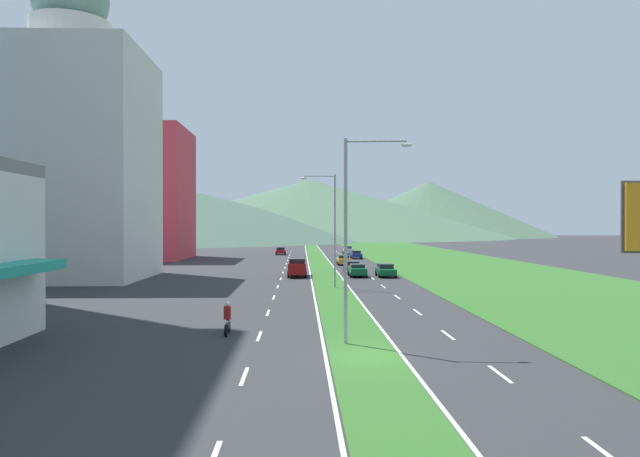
# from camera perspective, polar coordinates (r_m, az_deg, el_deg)

# --- Properties ---
(ground_plane) EXTENTS (600.00, 600.00, 0.00)m
(ground_plane) POSITION_cam_1_polar(r_m,az_deg,el_deg) (27.43, 4.29, -12.24)
(ground_plane) COLOR #2D2D30
(grass_median) EXTENTS (3.20, 240.00, 0.06)m
(grass_median) POSITION_cam_1_polar(r_m,az_deg,el_deg) (86.87, 0.06, -3.56)
(grass_median) COLOR #2D6023
(grass_median) RESTS_ON ground_plane
(grass_verge_right) EXTENTS (24.00, 240.00, 0.06)m
(grass_verge_right) POSITION_cam_1_polar(r_m,az_deg,el_deg) (89.93, 13.32, -3.44)
(grass_verge_right) COLOR #2D6023
(grass_verge_right) RESTS_ON ground_plane
(lane_dash_left_2) EXTENTS (0.16, 2.80, 0.01)m
(lane_dash_left_2) POSITION_cam_1_polar(r_m,az_deg,el_deg) (24.35, -7.27, -13.85)
(lane_dash_left_2) COLOR silver
(lane_dash_left_2) RESTS_ON ground_plane
(lane_dash_left_3) EXTENTS (0.16, 2.80, 0.01)m
(lane_dash_left_3) POSITION_cam_1_polar(r_m,az_deg,el_deg) (32.58, -5.84, -10.21)
(lane_dash_left_3) COLOR silver
(lane_dash_left_3) RESTS_ON ground_plane
(lane_dash_left_4) EXTENTS (0.16, 2.80, 0.01)m
(lane_dash_left_4) POSITION_cam_1_polar(r_m,az_deg,el_deg) (40.89, -5.00, -8.04)
(lane_dash_left_4) COLOR silver
(lane_dash_left_4) RESTS_ON ground_plane
(lane_dash_left_5) EXTENTS (0.16, 2.80, 0.01)m
(lane_dash_left_5) POSITION_cam_1_polar(r_m,az_deg,el_deg) (49.25, -4.46, -6.60)
(lane_dash_left_5) COLOR silver
(lane_dash_left_5) RESTS_ON ground_plane
(lane_dash_left_6) EXTENTS (0.16, 2.80, 0.01)m
(lane_dash_left_6) POSITION_cam_1_polar(r_m,az_deg,el_deg) (57.63, -4.07, -5.59)
(lane_dash_left_6) COLOR silver
(lane_dash_left_6) RESTS_ON ground_plane
(lane_dash_left_7) EXTENTS (0.16, 2.80, 0.01)m
(lane_dash_left_7) POSITION_cam_1_polar(r_m,az_deg,el_deg) (66.03, -3.78, -4.83)
(lane_dash_left_7) COLOR silver
(lane_dash_left_7) RESTS_ON ground_plane
(lane_dash_left_8) EXTENTS (0.16, 2.80, 0.01)m
(lane_dash_left_8) POSITION_cam_1_polar(r_m,az_deg,el_deg) (74.44, -3.56, -4.24)
(lane_dash_left_8) COLOR silver
(lane_dash_left_8) RESTS_ON ground_plane
(lane_dash_left_9) EXTENTS (0.16, 2.80, 0.01)m
(lane_dash_left_9) POSITION_cam_1_polar(r_m,az_deg,el_deg) (82.86, -3.39, -3.77)
(lane_dash_left_9) COLOR silver
(lane_dash_left_9) RESTS_ON ground_plane
(lane_dash_left_10) EXTENTS (0.16, 2.80, 0.01)m
(lane_dash_left_10) POSITION_cam_1_polar(r_m,az_deg,el_deg) (91.28, -3.24, -3.39)
(lane_dash_left_10) COLOR silver
(lane_dash_left_10) RESTS_ON ground_plane
(lane_dash_left_11) EXTENTS (0.16, 2.80, 0.01)m
(lane_dash_left_11) POSITION_cam_1_polar(r_m,az_deg,el_deg) (99.70, -3.12, -3.07)
(lane_dash_left_11) COLOR silver
(lane_dash_left_11) RESTS_ON ground_plane
(lane_dash_left_12) EXTENTS (0.16, 2.80, 0.01)m
(lane_dash_left_12) POSITION_cam_1_polar(r_m,az_deg,el_deg) (108.13, -3.02, -2.80)
(lane_dash_left_12) COLOR silver
(lane_dash_left_12) RESTS_ON ground_plane
(lane_dash_left_13) EXTENTS (0.16, 2.80, 0.01)m
(lane_dash_left_13) POSITION_cam_1_polar(r_m,az_deg,el_deg) (116.56, -2.94, -2.57)
(lane_dash_left_13) COLOR silver
(lane_dash_left_13) RESTS_ON ground_plane
(lane_dash_left_14) EXTENTS (0.16, 2.80, 0.01)m
(lane_dash_left_14) POSITION_cam_1_polar(r_m,az_deg,el_deg) (124.99, -2.86, -2.37)
(lane_dash_left_14) COLOR silver
(lane_dash_left_14) RESTS_ON ground_plane
(lane_dash_left_15) EXTENTS (0.16, 2.80, 0.01)m
(lane_dash_left_15) POSITION_cam_1_polar(r_m,az_deg,el_deg) (133.43, -2.80, -2.20)
(lane_dash_left_15) COLOR silver
(lane_dash_left_15) RESTS_ON ground_plane
(lane_dash_right_1) EXTENTS (0.16, 2.80, 0.01)m
(lane_dash_right_1) POSITION_cam_1_polar(r_m,az_deg,el_deg) (18.05, 25.97, -19.01)
(lane_dash_right_1) COLOR silver
(lane_dash_right_1) RESTS_ON ground_plane
(lane_dash_right_2) EXTENTS (0.16, 2.80, 0.01)m
(lane_dash_right_2) POSITION_cam_1_polar(r_m,az_deg,el_deg) (25.52, 16.85, -13.19)
(lane_dash_right_2) COLOR silver
(lane_dash_right_2) RESTS_ON ground_plane
(lane_dash_right_3) EXTENTS (0.16, 2.80, 0.01)m
(lane_dash_right_3) POSITION_cam_1_polar(r_m,az_deg,el_deg) (33.46, 12.14, -9.93)
(lane_dash_right_3) COLOR silver
(lane_dash_right_3) RESTS_ON ground_plane
(lane_dash_right_4) EXTENTS (0.16, 2.80, 0.01)m
(lane_dash_right_4) POSITION_cam_1_polar(r_m,az_deg,el_deg) (41.60, 9.31, -7.90)
(lane_dash_right_4) COLOR silver
(lane_dash_right_4) RESTS_ON ground_plane
(lane_dash_right_5) EXTENTS (0.16, 2.80, 0.01)m
(lane_dash_right_5) POSITION_cam_1_polar(r_m,az_deg,el_deg) (49.84, 7.42, -6.52)
(lane_dash_right_5) COLOR silver
(lane_dash_right_5) RESTS_ON ground_plane
(lane_dash_right_6) EXTENTS (0.16, 2.80, 0.01)m
(lane_dash_right_6) POSITION_cam_1_polar(r_m,az_deg,el_deg) (58.14, 6.07, -5.54)
(lane_dash_right_6) COLOR silver
(lane_dash_right_6) RESTS_ON ground_plane
(lane_dash_right_7) EXTENTS (0.16, 2.80, 0.01)m
(lane_dash_right_7) POSITION_cam_1_polar(r_m,az_deg,el_deg) (66.47, 5.07, -4.79)
(lane_dash_right_7) COLOR silver
(lane_dash_right_7) RESTS_ON ground_plane
(lane_dash_right_8) EXTENTS (0.16, 2.80, 0.01)m
(lane_dash_right_8) POSITION_cam_1_polar(r_m,az_deg,el_deg) (74.83, 4.29, -4.21)
(lane_dash_right_8) COLOR silver
(lane_dash_right_8) RESTS_ON ground_plane
(lane_dash_right_9) EXTENTS (0.16, 2.80, 0.01)m
(lane_dash_right_9) POSITION_cam_1_polar(r_m,az_deg,el_deg) (83.21, 3.67, -3.75)
(lane_dash_right_9) COLOR silver
(lane_dash_right_9) RESTS_ON ground_plane
(lane_dash_right_10) EXTENTS (0.16, 2.80, 0.01)m
(lane_dash_right_10) POSITION_cam_1_polar(r_m,az_deg,el_deg) (91.60, 3.16, -3.37)
(lane_dash_right_10) COLOR silver
(lane_dash_right_10) RESTS_ON ground_plane
(lane_dash_right_11) EXTENTS (0.16, 2.80, 0.01)m
(lane_dash_right_11) POSITION_cam_1_polar(r_m,az_deg,el_deg) (100.00, 2.74, -3.06)
(lane_dash_right_11) COLOR silver
(lane_dash_right_11) RESTS_ON ground_plane
(lane_dash_right_12) EXTENTS (0.16, 2.80, 0.01)m
(lane_dash_right_12) POSITION_cam_1_polar(r_m,az_deg,el_deg) (108.40, 2.38, -2.79)
(lane_dash_right_12) COLOR silver
(lane_dash_right_12) RESTS_ON ground_plane
(lane_dash_right_13) EXTENTS (0.16, 2.80, 0.01)m
(lane_dash_right_13) POSITION_cam_1_polar(r_m,az_deg,el_deg) (116.81, 2.08, -2.56)
(lane_dash_right_13) COLOR silver
(lane_dash_right_13) RESTS_ON ground_plane
(lane_dash_right_14) EXTENTS (0.16, 2.80, 0.01)m
(lane_dash_right_14) POSITION_cam_1_polar(r_m,az_deg,el_deg) (125.23, 1.81, -2.37)
(lane_dash_right_14) COLOR silver
(lane_dash_right_14) RESTS_ON ground_plane
(lane_dash_right_15) EXTENTS (0.16, 2.80, 0.01)m
(lane_dash_right_15) POSITION_cam_1_polar(r_m,az_deg,el_deg) (133.65, 1.58, -2.19)
(lane_dash_right_15) COLOR silver
(lane_dash_right_15) RESTS_ON ground_plane
(edge_line_median_left) EXTENTS (0.16, 240.00, 0.01)m
(edge_line_median_left) POSITION_cam_1_polar(r_m,az_deg,el_deg) (86.83, -1.10, -3.58)
(edge_line_median_left) COLOR silver
(edge_line_median_left) RESTS_ON ground_plane
(edge_line_median_right) EXTENTS (0.16, 240.00, 0.01)m
(edge_line_median_right) POSITION_cam_1_polar(r_m,az_deg,el_deg) (86.94, 1.21, -3.57)
(edge_line_median_right) COLOR silver
(edge_line_median_right) RESTS_ON ground_plane
(domed_building) EXTENTS (16.32, 16.32, 34.88)m
(domed_building) POSITION_cam_1_polar(r_m,az_deg,el_deg) (71.66, -22.75, 7.03)
(domed_building) COLOR silver
(domed_building) RESTS_ON ground_plane
(midrise_colored) EXTENTS (17.84, 17.84, 22.83)m
(midrise_colored) POSITION_cam_1_polar(r_m,az_deg,el_deg) (109.42, -17.21, 3.20)
(midrise_colored) COLOR #D83847
(midrise_colored) RESTS_ON ground_plane
(hill_far_left) EXTENTS (225.92, 225.92, 27.95)m
(hill_far_left) POSITION_cam_1_polar(r_m,az_deg,el_deg) (262.77, -19.05, 2.09)
(hill_far_left) COLOR #3D5647
(hill_far_left) RESTS_ON ground_plane
(hill_far_center) EXTENTS (196.23, 196.23, 28.00)m
(hill_far_center) POSITION_cam_1_polar(r_m,az_deg,el_deg) (290.32, -1.01, 1.95)
(hill_far_center) COLOR #47664C
(hill_far_center) RESTS_ON ground_plane
(hill_far_right) EXTENTS (123.06, 123.06, 27.96)m
(hill_far_right) POSITION_cam_1_polar(r_m,az_deg,el_deg) (307.72, 10.38, 1.85)
(hill_far_right) COLOR #47664C
(hill_far_right) RESTS_ON ground_plane
(street_lamp_near) EXTENTS (3.38, 0.50, 10.27)m
(street_lamp_near) POSITION_cam_1_polar(r_m,az_deg,el_deg) (29.60, 3.16, 0.20)
(street_lamp_near) COLOR #99999E
(street_lamp_near) RESTS_ON ground_plane
(street_lamp_mid) EXTENTS (3.30, 0.31, 10.72)m
(street_lamp_mid) POSITION_cam_1_polar(r_m,az_deg,el_deg) (56.15, 1.11, 0.51)
(street_lamp_mid) COLOR #99999E
(street_lamp_mid) RESTS_ON ground_plane
(car_0) EXTENTS (1.96, 4.62, 1.48)m
(car_0) POSITION_cam_1_polar(r_m,az_deg,el_deg) (118.68, -3.78, -2.16)
(car_0) COLOR maroon
(car_0) RESTS_ON ground_plane
(car_1) EXTENTS (1.97, 4.26, 1.46)m
(car_1) POSITION_cam_1_polar(r_m,az_deg,el_deg) (68.62, 3.60, -4.00)
(car_1) COLOR #0C5128
(car_1) RESTS_ON ground_plane
(car_2) EXTENTS (1.99, 4.46, 1.46)m
(car_2) POSITION_cam_1_polar(r_m,az_deg,el_deg) (73.82, 3.11, -3.69)
(car_2) COLOR maroon
(car_2) RESTS_ON ground_plane
(car_3) EXTENTS (1.92, 4.42, 1.45)m
(car_3) POSITION_cam_1_polar(r_m,az_deg,el_deg) (88.51, 2.27, -3.02)
(car_3) COLOR #C6842D
(car_3) RESTS_ON ground_plane
(car_4) EXTENTS (1.91, 4.57, 1.59)m
(car_4) POSITION_cam_1_polar(r_m,az_deg,el_deg) (121.72, 2.65, -2.07)
(car_4) COLOR #B2B2B7
(car_4) RESTS_ON ground_plane
(car_5) EXTENTS (1.89, 4.34, 1.43)m
(car_5) POSITION_cam_1_polar(r_m,az_deg,el_deg) (104.74, 3.49, -2.50)
(car_5) COLOR navy
(car_5) RESTS_ON ground_plane
(car_6) EXTENTS (2.02, 4.72, 1.50)m
(car_6) POSITION_cam_1_polar(r_m,az_deg,el_deg) (68.81, 6.30, -3.99)
(car_6) COLOR #0C5128
(car_6) RESTS_ON ground_plane
(pickup_truck_0) EXTENTS (2.18, 5.40, 2.00)m
(pickup_truck_0) POSITION_cam_1_polar(r_m,az_deg,el_deg) (68.84, -2.21, -3.80)
(pickup_truck_0) COLOR maroon
(pickup_truck_0) RESTS_ON ground_plane
(motorcycle_rider) EXTENTS (0.36, 2.00, 1.80)m
(motorcycle_rider) POSITION_cam_1_polar(r_m,az_deg,el_deg) (33.15, -8.85, -8.73)
(motorcycle_rider) COLOR black
(motorcycle_rider) RESTS_ON ground_plane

